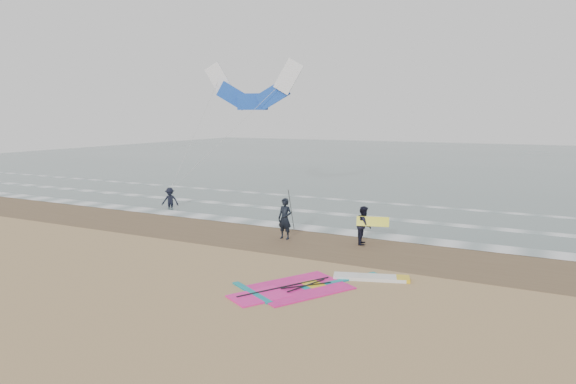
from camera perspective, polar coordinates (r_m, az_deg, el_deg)
The scene contains 11 objects.
ground at distance 16.06m, azimuth -3.00°, elevation -10.58°, with size 120.00×120.00×0.00m, color tan.
sea_water at distance 61.81m, azimuth 19.95°, elevation 3.18°, with size 120.00×80.00×0.02m, color #47605E.
wet_sand_band at distance 21.24m, azimuth 5.18°, elevation -5.81°, with size 120.00×5.00×0.01m, color brown.
foam_waterline at distance 25.31m, azimuth 8.96°, elevation -3.48°, with size 120.00×9.15×0.02m.
windsurf_rig at distance 16.20m, azimuth 3.46°, elevation -10.29°, with size 4.99×4.73×0.12m.
person_standing at distance 21.88m, azimuth -0.35°, elevation -2.98°, with size 0.65×0.42×1.77m, color black.
person_walking at distance 21.27m, azimuth 8.44°, elevation -3.67°, with size 0.77×0.60×1.58m, color black.
person_wading at distance 30.03m, azimuth -13.00°, elevation -0.29°, with size 0.97×0.56×1.51m, color black.
held_pole at distance 21.66m, azimuth 0.35°, elevation -1.98°, with size 0.17×0.86×1.82m.
carried_kiteboard at distance 21.01m, azimuth 9.40°, elevation -3.26°, with size 1.30×0.51×0.39m.
surf_kite at distance 29.44m, azimuth -4.00°, elevation 11.25°, with size 7.13×2.89×7.36m.
Camera 1 is at (7.64, -13.11, 5.27)m, focal length 32.00 mm.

